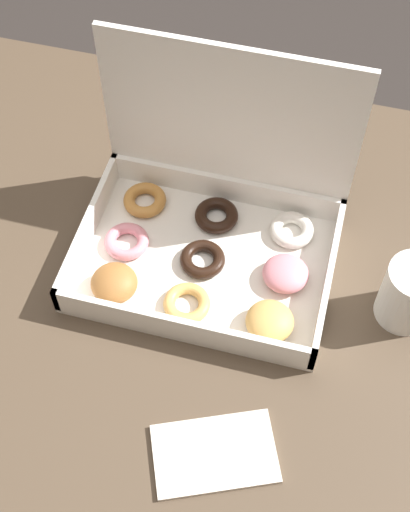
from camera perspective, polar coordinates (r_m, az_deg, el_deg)
name	(u,v)px	position (r m, az deg, el deg)	size (l,w,h in m)	color
ground_plane	(183,449)	(1.62, -1.80, -15.15)	(8.00, 8.00, 0.00)	#2D2826
dining_table	(172,312)	(1.07, -2.65, -4.53)	(0.91, 0.77, 0.73)	#4C3D2D
donut_box	(212,224)	(0.94, 0.53, 2.58)	(0.34, 0.25, 0.27)	silver
coffee_mug	(410,293)	(0.92, 16.08, -2.84)	(0.07, 0.07, 0.09)	white
paper_napkin	(215,454)	(0.85, 0.78, -15.53)	(0.16, 0.14, 0.01)	silver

